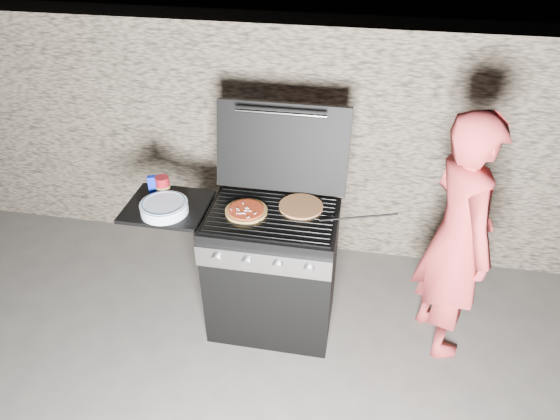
% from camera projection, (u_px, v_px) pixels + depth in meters
% --- Properties ---
extents(ground, '(50.00, 50.00, 0.00)m').
position_uv_depth(ground, '(273.00, 319.00, 3.53)').
color(ground, '#484441').
extents(stone_wall, '(8.00, 0.35, 1.80)m').
position_uv_depth(stone_wall, '(298.00, 139.00, 3.87)').
color(stone_wall, gray).
rests_on(stone_wall, ground).
extents(gas_grill, '(1.34, 0.79, 0.91)m').
position_uv_depth(gas_grill, '(236.00, 267.00, 3.31)').
color(gas_grill, black).
rests_on(gas_grill, ground).
extents(pizza_topped, '(0.33, 0.33, 0.03)m').
position_uv_depth(pizza_topped, '(246.00, 210.00, 3.02)').
color(pizza_topped, '#DCB855').
rests_on(pizza_topped, gas_grill).
extents(pizza_plain, '(0.28, 0.28, 0.01)m').
position_uv_depth(pizza_plain, '(301.00, 206.00, 3.07)').
color(pizza_plain, '#C27949').
rests_on(pizza_plain, gas_grill).
extents(sauce_jar, '(0.09, 0.09, 0.13)m').
position_uv_depth(sauce_jar, '(163.00, 186.00, 3.17)').
color(sauce_jar, maroon).
rests_on(sauce_jar, gas_grill).
extents(blue_carton, '(0.07, 0.05, 0.13)m').
position_uv_depth(blue_carton, '(154.00, 186.00, 3.17)').
color(blue_carton, '#0C23B8').
rests_on(blue_carton, gas_grill).
extents(plate_stack, '(0.38, 0.38, 0.07)m').
position_uv_depth(plate_stack, '(164.00, 208.00, 3.03)').
color(plate_stack, white).
rests_on(plate_stack, gas_grill).
extents(person, '(0.57, 0.70, 1.65)m').
position_uv_depth(person, '(457.00, 239.00, 2.95)').
color(person, '#CA3B3C').
rests_on(person, ground).
extents(tongs, '(0.45, 0.05, 0.09)m').
position_uv_depth(tongs, '(358.00, 217.00, 2.91)').
color(tongs, black).
rests_on(tongs, gas_grill).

